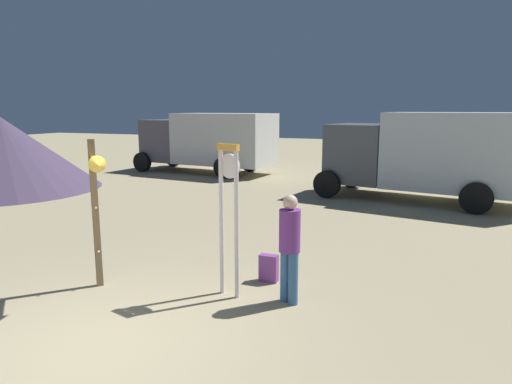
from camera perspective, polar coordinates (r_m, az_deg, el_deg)
ground_plane at (r=6.22m, az=-19.80°, el=-18.10°), size 80.00×80.00×0.00m
standing_clock at (r=6.93m, az=-3.43°, el=-1.89°), size 0.39×0.19×2.40m
arrow_sign at (r=7.45m, az=-19.52°, el=-0.20°), size 0.79×0.75×2.44m
person_near_clock at (r=6.79m, az=4.26°, el=-6.48°), size 0.32×0.32×1.68m
backpack at (r=7.82m, az=1.63°, el=-9.60°), size 0.31×0.20×0.47m
box_truck_near at (r=15.31m, az=21.38°, el=4.63°), size 6.83×3.63×2.81m
box_truck_far at (r=20.98m, az=-5.95°, el=6.57°), size 6.70×3.18×2.72m
dome_tent at (r=18.86m, az=-29.43°, el=4.32°), size 6.78×6.78×2.68m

